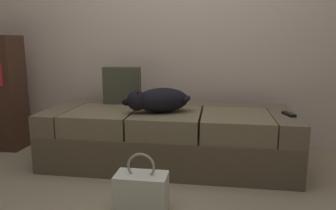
% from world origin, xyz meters
% --- Properties ---
extents(back_wall, '(6.40, 0.10, 2.80)m').
position_xyz_m(back_wall, '(0.00, 1.60, 1.40)').
color(back_wall, beige).
rests_on(back_wall, ground).
extents(couch, '(2.07, 0.85, 0.47)m').
position_xyz_m(couch, '(0.00, 0.97, 0.23)').
color(couch, brown).
rests_on(couch, ground).
extents(dog_dark, '(0.56, 0.40, 0.20)m').
position_xyz_m(dog_dark, '(-0.07, 0.86, 0.57)').
color(dog_dark, black).
rests_on(dog_dark, couch).
extents(tv_remote, '(0.09, 0.16, 0.02)m').
position_xyz_m(tv_remote, '(0.96, 0.89, 0.48)').
color(tv_remote, black).
rests_on(tv_remote, couch).
extents(throw_pillow, '(0.35, 0.16, 0.34)m').
position_xyz_m(throw_pillow, '(-0.47, 1.19, 0.64)').
color(throw_pillow, '#454634').
rests_on(throw_pillow, couch).
extents(handbag, '(0.32, 0.18, 0.38)m').
position_xyz_m(handbag, '(-0.05, 0.13, 0.13)').
color(handbag, silver).
rests_on(handbag, ground).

